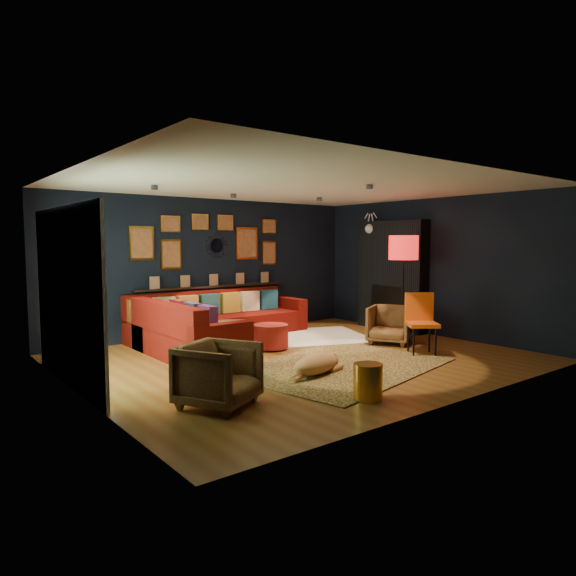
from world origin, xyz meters
TOP-DOWN VIEW (x-y plane):
  - floor at (0.00, 0.00)m, footprint 6.50×6.50m
  - room_walls at (0.00, 0.00)m, footprint 6.50×6.50m
  - sectional at (-0.61, 1.81)m, footprint 3.41×2.69m
  - ledge at (0.00, 2.68)m, footprint 3.20×0.12m
  - gallery_wall at (-0.01, 2.72)m, footprint 3.15×0.04m
  - sunburst_mirror at (0.10, 2.72)m, footprint 0.47×0.16m
  - fireplace at (3.09, 0.90)m, footprint 0.31×1.60m
  - deer_head at (3.14, 1.40)m, footprint 0.50×0.28m
  - sliding_door at (-3.22, 0.60)m, footprint 0.06×2.80m
  - ceiling_spots at (-0.00, 0.80)m, footprint 3.30×2.50m
  - shag_rug at (1.00, 1.27)m, footprint 2.91×2.53m
  - leopard_rug at (0.05, -0.79)m, footprint 3.40×2.74m
  - coffee_table at (-0.50, 1.31)m, footprint 1.00×0.89m
  - pouf at (0.01, 0.81)m, footprint 0.58×0.58m
  - armchair_left at (-2.18, -1.25)m, footprint 0.97×0.95m
  - armchair_right at (1.95, -0.06)m, footprint 0.92×0.94m
  - gold_stool at (-0.75, -2.08)m, footprint 0.33×0.33m
  - orange_chair at (1.71, -0.90)m, footprint 0.64×0.64m
  - floor_lamp at (2.29, -0.05)m, footprint 0.52×0.52m
  - dog at (-0.50, -0.91)m, footprint 1.28×0.86m

SIDE VIEW (x-z plane):
  - floor at x=0.00m, z-range 0.00..0.00m
  - leopard_rug at x=0.05m, z-range 0.00..0.02m
  - shag_rug at x=1.00m, z-range 0.00..0.03m
  - dog at x=-0.50m, z-range 0.02..0.39m
  - gold_stool at x=-0.75m, z-range 0.00..0.41m
  - pouf at x=0.01m, z-range 0.03..0.41m
  - sectional at x=-0.61m, z-range -0.11..0.75m
  - coffee_table at x=-0.50m, z-range 0.16..0.57m
  - armchair_right at x=1.95m, z-range 0.00..0.73m
  - armchair_left at x=-2.18m, z-range 0.00..0.76m
  - orange_chair at x=1.71m, z-range 0.09..1.05m
  - ledge at x=0.00m, z-range 0.90..0.94m
  - fireplace at x=3.09m, z-range -0.08..2.12m
  - sliding_door at x=-3.22m, z-range 0.00..2.20m
  - room_walls at x=0.00m, z-range -1.66..4.84m
  - floor_lamp at x=2.29m, z-range 0.66..2.54m
  - sunburst_mirror at x=0.10m, z-range 1.46..1.93m
  - gallery_wall at x=-0.01m, z-range 1.30..2.32m
  - deer_head at x=3.14m, z-range 1.83..2.28m
  - ceiling_spots at x=0.00m, z-range 2.53..2.59m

